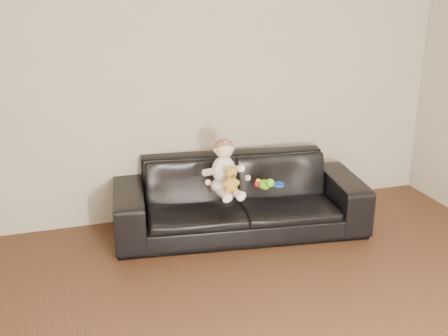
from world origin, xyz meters
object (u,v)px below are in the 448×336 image
object	(u,v)px
toy_rattle	(258,184)
toy_blue_disc	(278,184)
teddy_bear	(231,180)
toy_green	(264,185)
baby	(224,170)
sofa	(239,196)

from	to	relation	value
toy_rattle	toy_blue_disc	xyz separation A→B (m)	(0.19, 0.01, -0.03)
teddy_bear	toy_green	distance (m)	0.38
teddy_bear	toy_blue_disc	size ratio (longest dim) A/B	2.02
toy_green	toy_rattle	xyz separation A→B (m)	(-0.04, 0.05, -0.01)
toy_green	baby	bearing A→B (deg)	175.54
toy_green	toy_rattle	world-z (taller)	toy_green
sofa	baby	distance (m)	0.37
toy_rattle	toy_blue_disc	size ratio (longest dim) A/B	0.64
baby	toy_blue_disc	bearing A→B (deg)	-11.29
baby	toy_green	bearing A→B (deg)	-18.89
baby	toy_green	world-z (taller)	baby
baby	sofa	bearing A→B (deg)	19.84
baby	toy_blue_disc	xyz separation A→B (m)	(0.51, 0.03, -0.20)
teddy_bear	toy_rattle	size ratio (longest dim) A/B	3.13
toy_blue_disc	toy_green	bearing A→B (deg)	-160.05
toy_blue_disc	sofa	bearing A→B (deg)	164.79
sofa	toy_blue_disc	distance (m)	0.36
toy_blue_disc	teddy_bear	bearing A→B (deg)	-161.02
sofa	toy_rattle	bearing A→B (deg)	-26.75
toy_blue_disc	toy_rattle	bearing A→B (deg)	-178.35
sofa	teddy_bear	size ratio (longest dim) A/B	9.61
baby	toy_rattle	distance (m)	0.36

